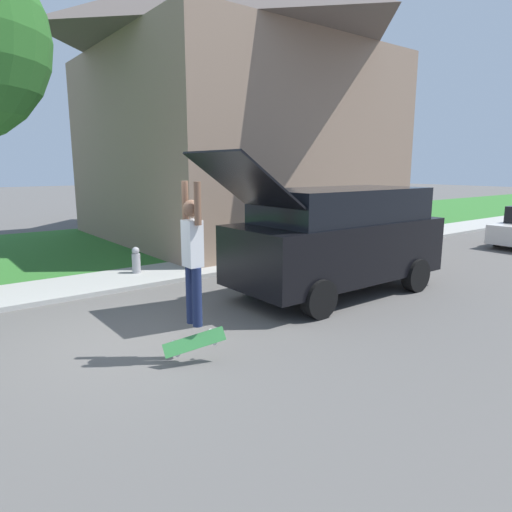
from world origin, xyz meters
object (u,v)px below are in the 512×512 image
Objects in this scene: fire_hydrant at (136,260)px; skateboard at (195,342)px; skateboarder at (193,253)px; suv_parked at (338,237)px.

skateboard is at bearing -14.90° from fire_hydrant.
skateboarder is 3.04× the size of fire_hydrant.
suv_parked reaches higher than skateboarder.
suv_parked is at bearing 105.99° from skateboarder.
skateboarder is at bearing -14.47° from fire_hydrant.
suv_parked reaches higher than fire_hydrant.
fire_hydrant is (-3.90, -2.77, -0.78)m from suv_parked.
skateboarder is 5.35m from fire_hydrant.
skateboarder is 1.20m from skateboard.
fire_hydrant is at bearing 165.53° from skateboarder.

